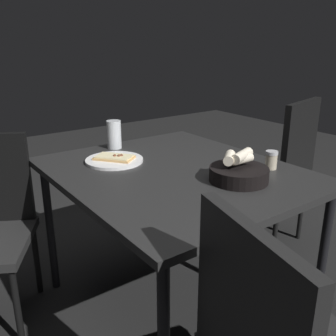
{
  "coord_description": "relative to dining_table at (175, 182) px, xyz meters",
  "views": [
    {
      "loc": [
        -0.98,
        -1.29,
        1.3
      ],
      "look_at": [
        -0.03,
        0.01,
        0.75
      ],
      "focal_mm": 40.74,
      "sensor_mm": 36.0,
      "label": 1
    }
  ],
  "objects": [
    {
      "name": "ground",
      "position": [
        0.0,
        0.0,
        -0.68
      ],
      "size": [
        8.0,
        8.0,
        0.0
      ],
      "primitive_type": "plane",
      "color": "black"
    },
    {
      "name": "pepper_shaker",
      "position": [
        0.36,
        -0.24,
        0.1
      ],
      "size": [
        0.06,
        0.06,
        0.08
      ],
      "color": "#BFB299",
      "rests_on": "dining_table"
    },
    {
      "name": "chair_near",
      "position": [
        0.89,
        0.11,
        -0.15
      ],
      "size": [
        0.53,
        0.53,
        0.96
      ],
      "color": "black",
      "rests_on": "ground"
    },
    {
      "name": "dining_table",
      "position": [
        0.0,
        0.0,
        0.0
      ],
      "size": [
        0.98,
        1.14,
        0.74
      ],
      "color": "black",
      "rests_on": "ground"
    },
    {
      "name": "pizza_plate",
      "position": [
        -0.16,
        0.26,
        0.07
      ],
      "size": [
        0.27,
        0.27,
        0.04
      ],
      "color": "white",
      "rests_on": "dining_table"
    },
    {
      "name": "bread_basket",
      "position": [
        0.13,
        -0.27,
        0.1
      ],
      "size": [
        0.24,
        0.24,
        0.13
      ],
      "color": "black",
      "rests_on": "dining_table"
    },
    {
      "name": "beer_glass",
      "position": [
        -0.05,
        0.48,
        0.12
      ],
      "size": [
        0.08,
        0.08,
        0.15
      ],
      "color": "silver",
      "rests_on": "dining_table"
    }
  ]
}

